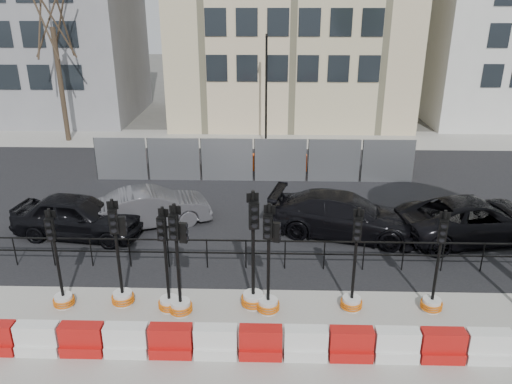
{
  "coord_description": "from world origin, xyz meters",
  "views": [
    {
      "loc": [
        0.67,
        -12.3,
        7.96
      ],
      "look_at": [
        0.26,
        3.0,
        1.86
      ],
      "focal_mm": 35.0,
      "sensor_mm": 36.0,
      "label": 1
    }
  ],
  "objects_px": {
    "traffic_signal_d": "(180,289)",
    "car_c": "(344,215)",
    "traffic_signal_a": "(62,288)",
    "car_a": "(78,216)",
    "traffic_signal_h": "(433,291)"
  },
  "relations": [
    {
      "from": "traffic_signal_d",
      "to": "car_a",
      "type": "height_order",
      "value": "traffic_signal_d"
    },
    {
      "from": "traffic_signal_d",
      "to": "car_c",
      "type": "bearing_deg",
      "value": 51.54
    },
    {
      "from": "traffic_signal_h",
      "to": "car_a",
      "type": "bearing_deg",
      "value": 176.72
    },
    {
      "from": "traffic_signal_a",
      "to": "traffic_signal_h",
      "type": "height_order",
      "value": "traffic_signal_h"
    },
    {
      "from": "traffic_signal_h",
      "to": "car_c",
      "type": "distance_m",
      "value": 4.88
    },
    {
      "from": "traffic_signal_a",
      "to": "car_a",
      "type": "xyz_separation_m",
      "value": [
        -1.08,
        4.27,
        0.16
      ]
    },
    {
      "from": "car_a",
      "to": "car_c",
      "type": "distance_m",
      "value": 9.29
    },
    {
      "from": "traffic_signal_h",
      "to": "traffic_signal_a",
      "type": "bearing_deg",
      "value": -162.02
    },
    {
      "from": "traffic_signal_a",
      "to": "car_c",
      "type": "height_order",
      "value": "traffic_signal_a"
    },
    {
      "from": "car_c",
      "to": "traffic_signal_d",
      "type": "bearing_deg",
      "value": 148.75
    },
    {
      "from": "traffic_signal_h",
      "to": "car_a",
      "type": "relative_size",
      "value": 0.63
    },
    {
      "from": "traffic_signal_a",
      "to": "car_a",
      "type": "distance_m",
      "value": 4.41
    },
    {
      "from": "traffic_signal_d",
      "to": "traffic_signal_h",
      "type": "xyz_separation_m",
      "value": [
        6.71,
        0.32,
        -0.15
      ]
    },
    {
      "from": "traffic_signal_d",
      "to": "car_c",
      "type": "distance_m",
      "value": 6.96
    },
    {
      "from": "traffic_signal_a",
      "to": "traffic_signal_d",
      "type": "distance_m",
      "value": 3.26
    }
  ]
}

